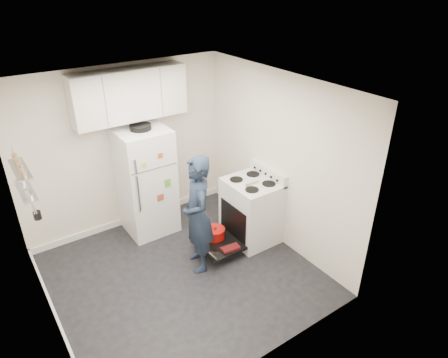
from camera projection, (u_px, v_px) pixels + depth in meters
room at (174, 196)px, 4.78m from camera, size 3.21×3.21×2.51m
electric_range at (251, 211)px, 5.86m from camera, size 0.66×0.76×1.10m
open_oven_door at (217, 238)px, 5.73m from camera, size 0.55×0.70×0.23m
refrigerator at (146, 181)px, 5.92m from camera, size 0.72×0.74×1.71m
upper_cabinets at (129, 94)px, 5.44m from camera, size 1.60×0.33×0.70m
wall_shelf_rack at (23, 180)px, 4.14m from camera, size 0.14×0.60×0.61m
person at (198, 215)px, 5.13m from camera, size 0.55×0.68×1.63m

